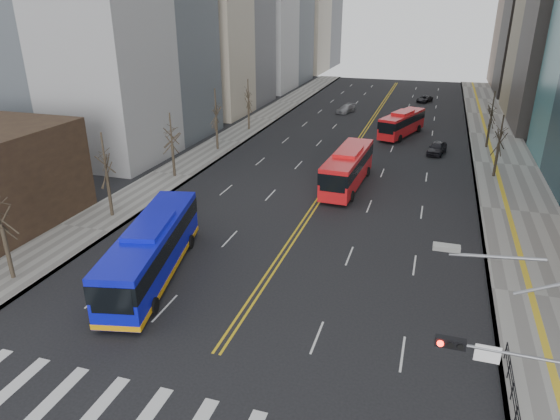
% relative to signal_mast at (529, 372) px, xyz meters
% --- Properties ---
extents(sidewalk_right, '(7.00, 130.00, 0.15)m').
position_rel_signal_mast_xyz_m(sidewalk_right, '(3.73, 43.00, -4.78)').
color(sidewalk_right, slate).
rests_on(sidewalk_right, ground).
extents(sidewalk_left, '(5.00, 130.00, 0.15)m').
position_rel_signal_mast_xyz_m(sidewalk_left, '(-30.27, 43.00, -4.78)').
color(sidewalk_left, slate).
rests_on(sidewalk_left, ground).
extents(centerline, '(0.55, 100.00, 0.01)m').
position_rel_signal_mast_xyz_m(centerline, '(-13.77, 53.00, -4.85)').
color(centerline, gold).
rests_on(centerline, ground).
extents(signal_mast, '(5.37, 0.37, 9.39)m').
position_rel_signal_mast_xyz_m(signal_mast, '(0.00, 0.00, 0.00)').
color(signal_mast, gray).
rests_on(signal_mast, ground).
extents(pedestrian_railing, '(0.06, 6.06, 1.02)m').
position_rel_signal_mast_xyz_m(pedestrian_railing, '(0.53, 4.00, -4.03)').
color(pedestrian_railing, black).
rests_on(pedestrian_railing, sidewalk_right).
extents(street_trees, '(35.20, 47.20, 7.60)m').
position_rel_signal_mast_xyz_m(street_trees, '(-20.94, 32.55, 0.02)').
color(street_trees, '#2C231B').
rests_on(street_trees, ground).
extents(blue_bus, '(5.72, 13.69, 3.87)m').
position_rel_signal_mast_xyz_m(blue_bus, '(-21.07, 9.24, -2.83)').
color(blue_bus, '#0D12CC').
rests_on(blue_bus, ground).
extents(red_bus_near, '(3.40, 12.05, 3.77)m').
position_rel_signal_mast_xyz_m(red_bus_near, '(-11.97, 30.65, -2.77)').
color(red_bus_near, red).
rests_on(red_bus_near, ground).
extents(red_bus_far, '(5.55, 10.87, 3.38)m').
position_rel_signal_mast_xyz_m(red_bus_far, '(-8.58, 53.18, -2.97)').
color(red_bus_far, red).
rests_on(red_bus_far, ground).
extents(car_white, '(2.54, 4.10, 1.28)m').
position_rel_signal_mast_xyz_m(car_white, '(-23.34, 13.45, -4.22)').
color(car_white, silver).
rests_on(car_white, ground).
extents(car_dark_mid, '(2.58, 4.61, 1.48)m').
position_rel_signal_mast_xyz_m(car_dark_mid, '(-3.69, 45.35, -4.11)').
color(car_dark_mid, black).
rests_on(car_dark_mid, ground).
extents(car_silver, '(3.05, 4.88, 1.32)m').
position_rel_signal_mast_xyz_m(car_silver, '(-18.69, 66.29, -4.20)').
color(car_silver, gray).
rests_on(car_silver, ground).
extents(car_dark_far, '(3.17, 4.50, 1.14)m').
position_rel_signal_mast_xyz_m(car_dark_far, '(-6.66, 80.14, -4.29)').
color(car_dark_far, black).
rests_on(car_dark_far, ground).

